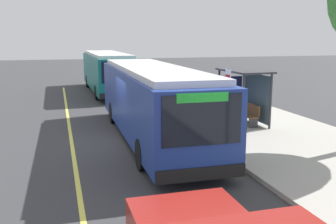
{
  "coord_description": "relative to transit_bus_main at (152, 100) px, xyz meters",
  "views": [
    {
      "loc": [
        14.81,
        -2.58,
        4.09
      ],
      "look_at": [
        0.77,
        1.41,
        1.26
      ],
      "focal_mm": 41.52,
      "sensor_mm": 36.0,
      "label": 1
    }
  ],
  "objects": [
    {
      "name": "transit_bus_second",
      "position": [
        -14.25,
        -0.04,
        -0.0
      ],
      "size": [
        11.27,
        2.71,
        2.95
      ],
      "color": "#146B66",
      "rests_on": "ground_plane"
    },
    {
      "name": "transit_bus_main",
      "position": [
        0.0,
        0.0,
        0.0
      ],
      "size": [
        11.6,
        2.7,
        2.95
      ],
      "color": "navy",
      "rests_on": "ground_plane"
    },
    {
      "name": "pedestrian_commuter",
      "position": [
        -0.1,
        3.03,
        -0.5
      ],
      "size": [
        0.24,
        0.4,
        1.69
      ],
      "color": "#282D47",
      "rests_on": "sidewalk_curb"
    },
    {
      "name": "waiting_bench",
      "position": [
        -0.83,
        4.66,
        -0.98
      ],
      "size": [
        1.6,
        0.48,
        0.95
      ],
      "color": "brown",
      "rests_on": "sidewalk_curb"
    },
    {
      "name": "ground_plane",
      "position": [
        0.1,
        -1.01,
        -1.62
      ],
      "size": [
        120.0,
        120.0,
        0.0
      ],
      "primitive_type": "plane",
      "color": "#38383A"
    },
    {
      "name": "bus_shelter",
      "position": [
        -1.25,
        4.7,
        0.3
      ],
      "size": [
        2.9,
        1.6,
        2.48
      ],
      "color": "#333338",
      "rests_on": "sidewalk_curb"
    },
    {
      "name": "sidewalk_curb",
      "position": [
        0.1,
        4.99,
        -1.54
      ],
      "size": [
        44.0,
        6.4,
        0.15
      ],
      "primitive_type": "cube",
      "color": "#A8A399",
      "rests_on": "ground_plane"
    },
    {
      "name": "route_sign_post",
      "position": [
        1.83,
        2.43,
        0.34
      ],
      "size": [
        0.44,
        0.08,
        2.8
      ],
      "color": "#333338",
      "rests_on": "sidewalk_curb"
    },
    {
      "name": "lane_stripe_center",
      "position": [
        0.1,
        -3.21,
        -1.61
      ],
      "size": [
        36.0,
        0.14,
        0.01
      ],
      "primitive_type": "cube",
      "color": "#E0D64C",
      "rests_on": "ground_plane"
    }
  ]
}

